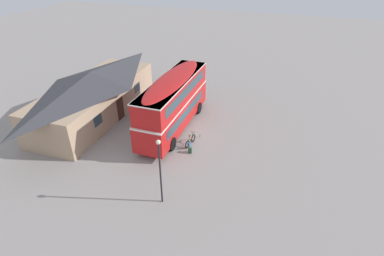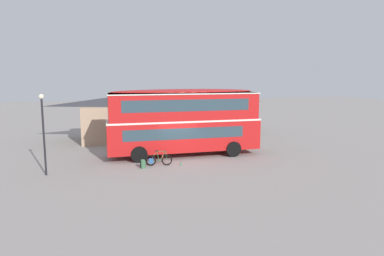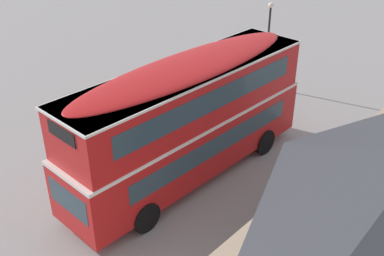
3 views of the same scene
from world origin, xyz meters
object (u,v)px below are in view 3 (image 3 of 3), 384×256
object	(u,v)px
double_decker_bus	(189,116)
touring_bicycle	(187,126)
water_bottle_green_metal	(159,140)
backpack_on_ground	(197,117)
street_lamp	(268,37)

from	to	relation	value
double_decker_bus	touring_bicycle	xyz separation A→B (m)	(-2.27, -2.32, -2.27)
touring_bicycle	water_bottle_green_metal	size ratio (longest dim) A/B	6.90
backpack_on_ground	water_bottle_green_metal	distance (m)	2.44
backpack_on_ground	street_lamp	world-z (taller)	street_lamp
backpack_on_ground	street_lamp	size ratio (longest dim) A/B	0.12
water_bottle_green_metal	street_lamp	distance (m)	8.51
touring_bicycle	street_lamp	xyz separation A→B (m)	(-6.62, -0.48, 2.53)
water_bottle_green_metal	street_lamp	size ratio (longest dim) A/B	0.05
backpack_on_ground	street_lamp	distance (m)	6.19
touring_bicycle	water_bottle_green_metal	bearing A→B (deg)	-14.77
backpack_on_ground	water_bottle_green_metal	bearing A→B (deg)	-0.36
double_decker_bus	street_lamp	world-z (taller)	double_decker_bus
touring_bicycle	backpack_on_ground	xyz separation A→B (m)	(-1.00, -0.36, -0.08)
water_bottle_green_metal	street_lamp	world-z (taller)	street_lamp
street_lamp	double_decker_bus	bearing A→B (deg)	17.49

